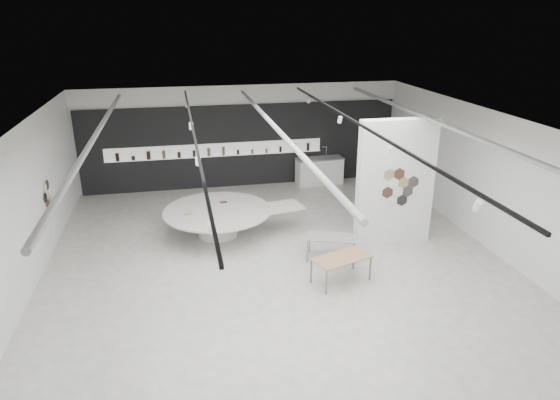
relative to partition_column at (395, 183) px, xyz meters
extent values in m
cube|color=beige|center=(-3.50, -1.00, -1.80)|extent=(12.00, 14.00, 0.01)
cube|color=silver|center=(-3.50, -1.00, 2.01)|extent=(12.00, 14.00, 0.01)
cube|color=white|center=(-3.50, 6.01, 0.10)|extent=(12.00, 0.01, 3.80)
cube|color=white|center=(2.50, -1.00, 0.10)|extent=(0.01, 14.00, 3.80)
cube|color=white|center=(-9.51, -1.00, 0.10)|extent=(0.01, 14.00, 3.80)
cylinder|color=#939396|center=(-7.70, -0.50, 1.82)|extent=(0.12, 12.00, 0.12)
cylinder|color=#939396|center=(-3.50, -0.50, 1.82)|extent=(0.12, 12.00, 0.12)
cylinder|color=#939396|center=(0.70, -0.50, 1.82)|extent=(0.12, 12.00, 0.12)
cube|color=black|center=(-5.50, -1.00, 1.90)|extent=(0.05, 13.00, 0.06)
cylinder|color=white|center=(-5.50, -6.00, 1.72)|extent=(0.11, 0.18, 0.21)
cylinder|color=white|center=(-5.50, -2.70, 1.72)|extent=(0.11, 0.18, 0.21)
cylinder|color=white|center=(-5.50, 0.60, 1.72)|extent=(0.11, 0.18, 0.21)
cylinder|color=white|center=(-5.50, 3.90, 1.72)|extent=(0.11, 0.18, 0.21)
cube|color=black|center=(-1.50, -1.00, 1.90)|extent=(0.05, 13.00, 0.06)
cylinder|color=white|center=(-1.50, -6.00, 1.72)|extent=(0.11, 0.18, 0.21)
cylinder|color=white|center=(-1.50, -2.70, 1.72)|extent=(0.11, 0.18, 0.21)
cylinder|color=white|center=(-1.50, 0.60, 1.72)|extent=(0.11, 0.18, 0.21)
cylinder|color=white|center=(-1.50, 3.90, 1.72)|extent=(0.11, 0.18, 0.21)
cylinder|color=#4A2C25|center=(-9.47, 1.50, -0.45)|extent=(0.03, 0.28, 0.28)
cylinder|color=tan|center=(-9.47, 1.76, -0.45)|extent=(0.03, 0.28, 0.28)
cylinder|color=white|center=(-9.47, 1.63, -0.22)|extent=(0.03, 0.28, 0.28)
cylinder|color=black|center=(-9.47, 1.37, -0.22)|extent=(0.03, 0.28, 0.28)
cylinder|color=#F2E5D0|center=(-9.47, 1.50, 0.01)|extent=(0.03, 0.28, 0.28)
cylinder|color=black|center=(-9.47, 1.76, 0.01)|extent=(0.03, 0.28, 0.28)
cube|color=black|center=(-3.50, 5.94, -0.25)|extent=(11.80, 0.10, 3.10)
cube|color=white|center=(-4.50, 5.87, -0.32)|extent=(8.00, 0.06, 0.46)
cube|color=white|center=(-4.50, 5.81, -0.54)|extent=(8.00, 0.18, 0.02)
cylinder|color=black|center=(-8.03, 5.81, -0.39)|extent=(0.13, 0.13, 0.29)
cylinder|color=black|center=(-7.49, 5.81, -0.46)|extent=(0.13, 0.13, 0.15)
cylinder|color=black|center=(-6.94, 5.81, -0.38)|extent=(0.14, 0.14, 0.30)
cylinder|color=brown|center=(-6.40, 5.81, -0.39)|extent=(0.12, 0.12, 0.29)
cylinder|color=black|center=(-5.86, 5.81, -0.43)|extent=(0.12, 0.12, 0.21)
cylinder|color=black|center=(-5.31, 5.81, -0.41)|extent=(0.10, 0.10, 0.25)
cylinder|color=brown|center=(-4.77, 5.81, -0.38)|extent=(0.12, 0.12, 0.30)
cylinder|color=brown|center=(-4.23, 5.81, -0.38)|extent=(0.10, 0.10, 0.31)
cylinder|color=black|center=(-3.69, 5.81, -0.45)|extent=(0.09, 0.09, 0.17)
cylinder|color=brown|center=(-3.14, 5.81, -0.45)|extent=(0.10, 0.10, 0.16)
cylinder|color=brown|center=(-2.60, 5.81, -0.46)|extent=(0.09, 0.09, 0.15)
cylinder|color=black|center=(-2.06, 5.81, -0.43)|extent=(0.09, 0.09, 0.21)
cylinder|color=black|center=(-1.51, 5.81, -0.38)|extent=(0.11, 0.11, 0.31)
cylinder|color=black|center=(-0.97, 5.81, -0.39)|extent=(0.11, 0.11, 0.29)
cube|color=white|center=(0.00, 0.00, 0.00)|extent=(2.20, 0.35, 3.60)
cylinder|color=#F2E5D0|center=(0.00, -0.19, -0.20)|extent=(0.34, 0.03, 0.34)
cylinder|color=black|center=(0.30, -0.19, -0.20)|extent=(0.34, 0.03, 0.34)
cylinder|color=#4A2C25|center=(-0.30, -0.19, -0.20)|extent=(0.34, 0.03, 0.34)
cylinder|color=tan|center=(0.15, -0.19, 0.06)|extent=(0.34, 0.03, 0.34)
cylinder|color=white|center=(-0.15, -0.19, 0.06)|extent=(0.34, 0.03, 0.34)
cylinder|color=black|center=(0.15, -0.19, -0.46)|extent=(0.34, 0.03, 0.34)
cylinder|color=#F2E5D0|center=(-0.15, -0.19, -0.46)|extent=(0.34, 0.03, 0.34)
cylinder|color=black|center=(0.45, -0.19, 0.06)|extent=(0.34, 0.03, 0.34)
cylinder|color=#4A2C25|center=(0.00, -0.19, 0.32)|extent=(0.34, 0.03, 0.34)
cylinder|color=tan|center=(-0.30, -0.19, 0.32)|extent=(0.34, 0.03, 0.34)
cylinder|color=white|center=(-4.88, 1.48, -1.42)|extent=(1.35, 1.35, 0.75)
cylinder|color=beige|center=(-4.88, 1.48, -1.02)|extent=(3.75, 3.75, 0.05)
cube|color=beige|center=(-3.05, 1.39, -1.02)|extent=(1.56, 1.14, 0.05)
cube|color=tan|center=(-5.74, 1.31, -0.99)|extent=(0.25, 0.20, 0.01)
cube|color=#4A2C25|center=(-4.63, 2.07, -0.99)|extent=(0.25, 0.20, 0.01)
cube|color=#A47A55|center=(-2.16, -1.91, -1.15)|extent=(1.57, 1.14, 0.03)
cube|color=slate|center=(-2.69, -2.43, -1.48)|extent=(0.05, 0.05, 0.64)
cube|color=slate|center=(-2.90, -1.83, -1.48)|extent=(0.05, 0.05, 0.64)
cube|color=slate|center=(-1.42, -1.99, -1.48)|extent=(0.05, 0.05, 0.64)
cube|color=slate|center=(-1.64, -1.39, -1.48)|extent=(0.05, 0.05, 0.64)
cube|color=gray|center=(-2.04, -0.71, -1.15)|extent=(1.43, 1.06, 0.03)
cube|color=slate|center=(-2.71, -0.76, -1.48)|extent=(0.05, 0.05, 0.63)
cube|color=slate|center=(-2.51, -0.23, -1.48)|extent=(0.05, 0.05, 0.63)
cube|color=slate|center=(-1.58, -1.19, -1.48)|extent=(0.05, 0.05, 0.63)
cube|color=slate|center=(-1.38, -0.66, -1.48)|extent=(0.05, 0.05, 0.63)
cube|color=white|center=(-0.59, 5.50, -1.30)|extent=(1.81, 0.80, 0.99)
cube|color=gray|center=(-0.59, 5.50, -0.79)|extent=(1.86, 0.85, 0.03)
cylinder|color=silver|center=(-0.27, 5.69, -0.57)|extent=(0.03, 0.03, 0.40)
cylinder|color=silver|center=(-0.36, 5.69, -0.39)|extent=(0.18, 0.04, 0.03)
camera|label=1|loc=(-5.86, -12.25, 4.44)|focal=32.00mm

